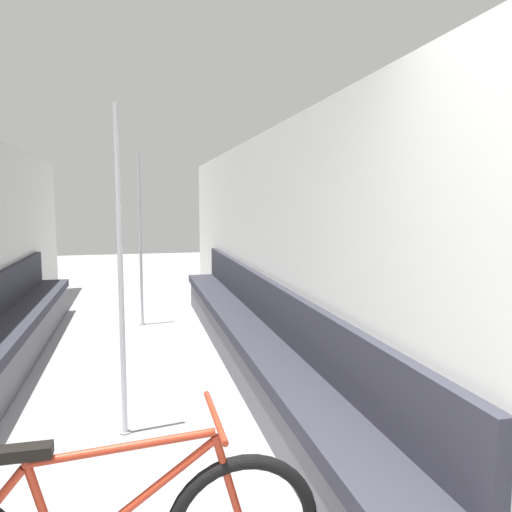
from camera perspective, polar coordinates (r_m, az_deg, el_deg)
wall_right at (r=4.73m, az=2.18°, el=0.47°), size 0.10×10.46×2.30m
bench_seat_row_right at (r=4.86m, az=-0.76°, el=-9.48°), size 0.43×6.39×0.90m
grab_pole_near at (r=3.52m, az=-15.21°, el=-2.37°), size 0.08×0.08×2.28m
grab_pole_far at (r=6.66m, az=-13.07°, el=1.66°), size 0.08×0.08×2.28m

